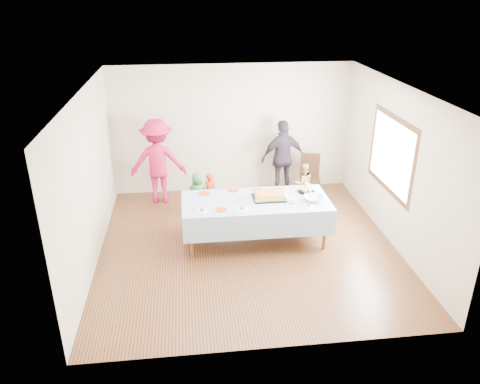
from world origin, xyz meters
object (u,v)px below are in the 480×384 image
object	(u,v)px
dining_chair	(310,174)
birthday_cake	(269,196)
adult_left	(158,161)
party_table	(256,203)

from	to	relation	value
dining_chair	birthday_cake	bearing A→B (deg)	-114.01
dining_chair	adult_left	size ratio (longest dim) A/B	0.53
party_table	dining_chair	xyz separation A→B (m)	(1.40, 1.73, -0.21)
birthday_cake	adult_left	size ratio (longest dim) A/B	0.32
party_table	adult_left	size ratio (longest dim) A/B	1.44
birthday_cake	adult_left	distance (m)	2.67
birthday_cake	dining_chair	distance (m)	2.06
party_table	dining_chair	world-z (taller)	dining_chair
birthday_cake	party_table	bearing A→B (deg)	-166.71
adult_left	dining_chair	bearing A→B (deg)	178.68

